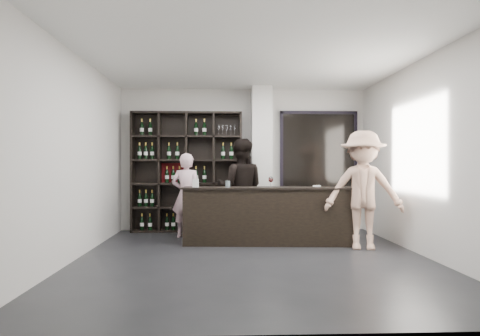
{
  "coord_description": "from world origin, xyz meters",
  "views": [
    {
      "loc": [
        -0.44,
        -6.06,
        1.32
      ],
      "look_at": [
        -0.14,
        1.1,
        1.28
      ],
      "focal_mm": 32.0,
      "sensor_mm": 36.0,
      "label": 1
    }
  ],
  "objects_px": {
    "taster_black": "(241,188)",
    "tasting_counter": "(269,215)",
    "customer": "(364,190)",
    "taster_pink": "(186,195)",
    "wine_shelf": "(187,172)"
  },
  "relations": [
    {
      "from": "wine_shelf",
      "to": "taster_pink",
      "type": "height_order",
      "value": "wine_shelf"
    },
    {
      "from": "taster_black",
      "to": "customer",
      "type": "relative_size",
      "value": 0.97
    },
    {
      "from": "taster_pink",
      "to": "customer",
      "type": "height_order",
      "value": "customer"
    },
    {
      "from": "wine_shelf",
      "to": "taster_pink",
      "type": "bearing_deg",
      "value": -86.0
    },
    {
      "from": "taster_black",
      "to": "taster_pink",
      "type": "bearing_deg",
      "value": 6.11
    },
    {
      "from": "taster_pink",
      "to": "wine_shelf",
      "type": "bearing_deg",
      "value": -74.53
    },
    {
      "from": "taster_black",
      "to": "customer",
      "type": "height_order",
      "value": "customer"
    },
    {
      "from": "wine_shelf",
      "to": "customer",
      "type": "height_order",
      "value": "wine_shelf"
    },
    {
      "from": "tasting_counter",
      "to": "customer",
      "type": "distance_m",
      "value": 1.59
    },
    {
      "from": "wine_shelf",
      "to": "tasting_counter",
      "type": "relative_size",
      "value": 0.82
    },
    {
      "from": "taster_black",
      "to": "customer",
      "type": "distance_m",
      "value": 2.26
    },
    {
      "from": "customer",
      "to": "taster_black",
      "type": "bearing_deg",
      "value": 160.27
    },
    {
      "from": "taster_black",
      "to": "tasting_counter",
      "type": "bearing_deg",
      "value": 127.08
    },
    {
      "from": "taster_pink",
      "to": "taster_black",
      "type": "height_order",
      "value": "taster_black"
    },
    {
      "from": "wine_shelf",
      "to": "taster_pink",
      "type": "distance_m",
      "value": 0.83
    }
  ]
}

